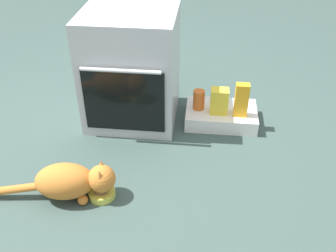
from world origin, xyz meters
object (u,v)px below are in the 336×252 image
Objects in this scene: pantry_cabinet at (221,115)px; oven at (131,68)px; snack_bag at (219,101)px; juice_carton at (241,100)px; sauce_jar at (199,100)px; food_bowl at (102,193)px; cat at (72,181)px.

oven is at bearing 179.30° from pantry_cabinet.
oven reaches higher than pantry_cabinet.
pantry_cabinet is 2.75× the size of snack_bag.
oven is 1.56× the size of pantry_cabinet.
pantry_cabinet is at bearing 152.34° from juice_carton.
pantry_cabinet is 3.54× the size of sauce_jar.
juice_carton is at bearing -7.92° from snack_bag.
oven reaches higher than sauce_jar.
oven is at bearing 175.14° from snack_bag.
food_bowl is 1.02m from snack_bag.
snack_bag is at bearing 172.08° from juice_carton.
sauce_jar is (0.50, 0.81, 0.15)m from food_bowl.
sauce_jar reaches higher than food_bowl.
pantry_cabinet is 0.22m from juice_carton.
oven is 5.53× the size of sauce_jar.
sauce_jar is (0.65, 0.83, 0.06)m from cat.
food_bowl is 0.62× the size of juice_carton.
sauce_jar is at bearing 165.03° from snack_bag.
snack_bag is 1.29× the size of sauce_jar.
cat is at bearing -128.08° from sauce_jar.
food_bowl is 1.06× the size of sauce_jar.
food_bowl is at bearing -136.13° from juice_carton.
food_bowl is 1.10m from juice_carton.
pantry_cabinet is at bearing 2.30° from sauce_jar.
cat is (-0.18, -0.84, -0.27)m from oven.
sauce_jar is (-0.14, 0.04, -0.02)m from snack_bag.
pantry_cabinet is 0.15m from snack_bag.
sauce_jar is (-0.29, 0.06, -0.05)m from juice_carton.
oven reaches higher than food_bowl.
juice_carton is at bearing 32.05° from cat.
juice_carton is at bearing -5.46° from oven.
oven is 0.64m from snack_bag.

